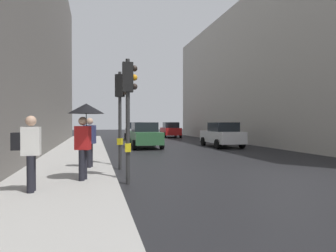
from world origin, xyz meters
The scene contains 12 objects.
ground_plane centered at (0.00, 0.00, 0.00)m, with size 120.00×120.00×0.00m, color black.
sidewalk_kerb centered at (-7.11, 6.00, 0.08)m, with size 3.09×40.00×0.16m, color #A8A5A0.
building_facade_right centered at (11.57, 13.28, 5.99)m, with size 12.00×31.82×11.99m, color #B2ADA3.
traffic_light_near_left centered at (-5.24, 0.17, 2.47)m, with size 0.43×0.25×3.58m.
traffic_light_near_right centered at (-5.25, 2.78, 2.53)m, with size 0.45×0.36×3.67m.
car_red_sedan centered at (2.36, 23.85, 0.88)m, with size 2.26×4.32×1.76m.
car_green_estate centered at (-2.82, 11.45, 0.88)m, with size 2.06×4.22×1.76m.
car_silver_hatchback centered at (-2.22, 20.25, 0.88)m, with size 2.09×4.24×1.76m.
car_white_compact centered at (2.65, 10.68, 0.88)m, with size 2.11×4.25×1.76m.
pedestrian_with_umbrella centered at (-6.44, 0.27, 1.84)m, with size 1.00×1.00×2.14m.
pedestrian_with_black_backpack centered at (-7.66, -0.80, 1.16)m, with size 0.60×0.36×1.77m.
pedestrian_with_grey_backpack centered at (-6.40, 2.59, 1.16)m, with size 0.65×0.42×1.77m.
Camera 1 is at (-6.18, -7.94, 1.78)m, focal length 30.21 mm.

